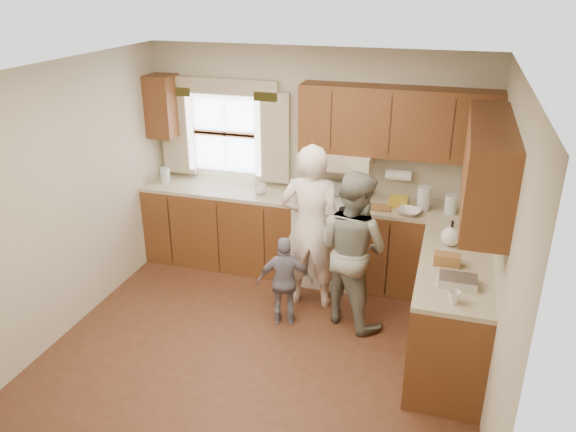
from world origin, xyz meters
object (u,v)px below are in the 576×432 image
(stove, at_px, (332,240))
(woman_left, at_px, (311,227))
(child, at_px, (285,281))
(woman_right, at_px, (353,249))

(stove, height_order, woman_left, woman_left)
(woman_left, distance_m, child, 0.61)
(woman_right, height_order, child, woman_right)
(woman_right, bearing_deg, stove, -36.17)
(child, bearing_deg, woman_left, -123.27)
(woman_right, xyz_separation_m, child, (-0.60, -0.24, -0.32))
(woman_right, bearing_deg, woman_left, 5.85)
(stove, relative_size, woman_right, 0.69)
(woman_left, height_order, woman_right, woman_left)
(stove, distance_m, woman_left, 0.71)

